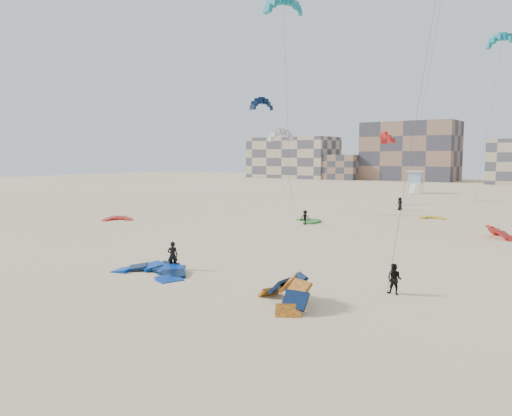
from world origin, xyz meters
The scene contains 20 objects.
ground centered at (0.00, 0.00, 0.00)m, with size 320.00×320.00×0.00m, color beige.
kite_ground_blue centered at (-1.54, 0.69, 0.00)m, with size 4.86×5.04×0.89m, color #0334B9, non-canonical shape.
kite_ground_orange centered at (8.72, -0.08, 0.00)m, with size 4.00×3.32×2.37m, color orange, non-canonical shape.
kite_ground_red centered at (-24.70, 16.76, 0.00)m, with size 3.19×3.34×0.74m, color red, non-canonical shape.
kite_ground_green centered at (-6.04, 28.31, 0.00)m, with size 3.58×3.79×0.44m, color #35881F, non-canonical shape.
kite_ground_red_far centered at (13.73, 28.60, 0.00)m, with size 3.59×3.37×1.75m, color red, non-canonical shape.
kite_ground_yellow centered at (4.49, 39.30, 0.00)m, with size 2.66×2.79×0.47m, color gold, non-canonical shape.
kitesurfer_main centered at (-1.33, 2.30, 0.92)m, with size 0.67×0.44×1.84m, color black.
kitesurfer_b centered at (12.47, 4.89, 0.83)m, with size 0.81×0.63×1.66m, color black.
kitesurfer_c centered at (-5.08, 25.94, 0.79)m, with size 1.02×0.59×1.58m, color black.
kitesurfer_e centered at (-1.92, 46.40, 0.89)m, with size 0.87×0.57×1.78m, color black.
kite_fly_teal_a centered at (-5.98, 22.84, 22.15)m, with size 5.36×5.35×22.60m.
kite_fly_grey centered at (-13.00, 33.39, 9.85)m, with size 6.47×5.65×9.88m.
kite_fly_navy centered at (-23.34, 43.96, 15.27)m, with size 5.76×4.90×15.45m.
kite_fly_teal_b centered at (7.41, 60.76, 23.89)m, with size 4.56×7.86×24.25m.
kite_fly_red centered at (-9.27, 60.17, 10.26)m, with size 8.25×6.17×10.88m.
lifeguard_tower_far centered at (-10.78, 80.13, 2.21)m, with size 3.48×6.27×4.46m.
condo_west_a centered at (-70.00, 130.00, 7.00)m, with size 30.00×15.00×14.00m, color tan.
condo_west_b centered at (-30.00, 134.00, 9.00)m, with size 28.00×14.00×18.00m, color #83624F.
condo_fill_left centered at (-50.00, 128.00, 4.00)m, with size 12.00×10.00×8.00m, color #83624F.
Camera 1 is at (21.55, -20.42, 7.28)m, focal length 35.00 mm.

